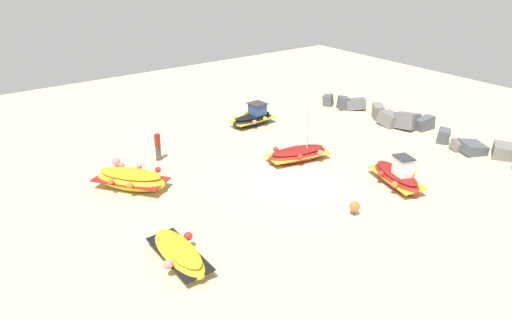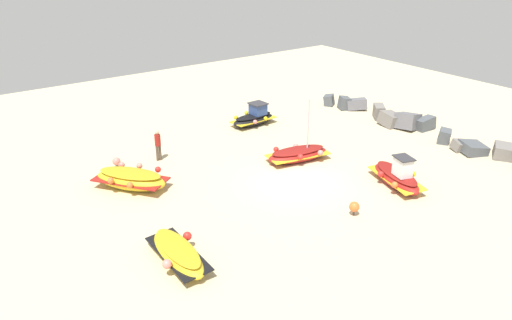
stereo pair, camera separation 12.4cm
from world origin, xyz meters
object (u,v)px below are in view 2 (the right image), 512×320
object	(u,v)px
fishing_boat_4	(298,154)
fishing_boat_0	(254,118)
person_walking	(158,143)
fishing_boat_3	(178,253)
fishing_boat_1	(397,176)
mooring_buoy_1	(354,207)
fishing_boat_2	(131,179)
mooring_buoy_0	(116,161)

from	to	relation	value
fishing_boat_4	fishing_boat_0	bearing A→B (deg)	-92.81
fishing_boat_4	person_walking	bearing A→B (deg)	-25.71
fishing_boat_3	fishing_boat_0	bearing A→B (deg)	-44.59
fishing_boat_1	fishing_boat_3	world-z (taller)	fishing_boat_1
fishing_boat_3	mooring_buoy_1	world-z (taller)	fishing_boat_3
person_walking	fishing_boat_2	bearing A→B (deg)	-44.23
mooring_buoy_1	fishing_boat_2	bearing A→B (deg)	-140.61
fishing_boat_2	mooring_buoy_0	size ratio (longest dim) A/B	6.90
fishing_boat_0	fishing_boat_1	xyz separation A→B (m)	(11.22, 0.47, 0.01)
fishing_boat_3	fishing_boat_4	size ratio (longest dim) A/B	0.96
fishing_boat_0	mooring_buoy_0	bearing A→B (deg)	-176.14
fishing_boat_0	person_walking	size ratio (longest dim) A/B	1.82
fishing_boat_2	mooring_buoy_0	xyz separation A→B (m)	(-2.70, 0.35, -0.13)
fishing_boat_2	fishing_boat_4	bearing A→B (deg)	39.94
fishing_boat_2	fishing_boat_3	world-z (taller)	fishing_boat_2
fishing_boat_1	fishing_boat_4	xyz separation A→B (m)	(-5.15, -1.92, -0.12)
mooring_buoy_0	fishing_boat_4	bearing A→B (deg)	59.15
mooring_buoy_1	fishing_boat_0	bearing A→B (deg)	164.47
fishing_boat_0	fishing_boat_1	distance (m)	11.23
fishing_boat_2	mooring_buoy_1	distance (m)	10.65
fishing_boat_0	fishing_boat_3	distance (m)	15.39
fishing_boat_0	mooring_buoy_1	distance (m)	12.50
fishing_boat_3	mooring_buoy_0	bearing A→B (deg)	-6.54
fishing_boat_3	person_walking	world-z (taller)	person_walking
fishing_boat_0	mooring_buoy_0	size ratio (longest dim) A/B	5.61
fishing_boat_1	fishing_boat_4	world-z (taller)	fishing_boat_4
mooring_buoy_0	mooring_buoy_1	xyz separation A→B (m)	(10.93, 6.41, 0.08)
fishing_boat_0	person_walking	world-z (taller)	person_walking
fishing_boat_0	fishing_boat_4	distance (m)	6.24
fishing_boat_0	mooring_buoy_0	distance (m)	9.82
fishing_boat_4	fishing_boat_3	bearing A→B (deg)	35.61
fishing_boat_0	fishing_boat_1	world-z (taller)	fishing_boat_1
fishing_boat_3	fishing_boat_2	bearing A→B (deg)	-6.99
fishing_boat_2	fishing_boat_4	size ratio (longest dim) A/B	1.04
person_walking	mooring_buoy_1	size ratio (longest dim) A/B	2.63
fishing_boat_1	person_walking	distance (m)	12.54
person_walking	mooring_buoy_0	bearing A→B (deg)	-97.39
fishing_boat_1	mooring_buoy_0	bearing A→B (deg)	-117.58
fishing_boat_1	mooring_buoy_1	world-z (taller)	fishing_boat_1
fishing_boat_0	fishing_boat_4	xyz separation A→B (m)	(6.07, -1.45, -0.11)
fishing_boat_4	mooring_buoy_0	bearing A→B (deg)	-20.20
person_walking	fishing_boat_3	bearing A→B (deg)	-17.16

